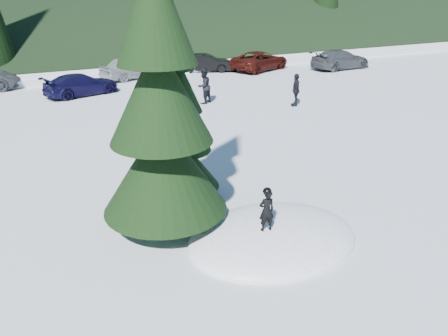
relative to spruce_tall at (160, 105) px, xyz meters
name	(u,v)px	position (x,y,z in m)	size (l,w,h in m)	color
ground	(273,239)	(2.20, -1.80, -3.32)	(200.00, 200.00, 0.00)	white
snow_mound	(273,239)	(2.20, -1.80, -3.32)	(4.48, 3.52, 0.96)	white
spruce_tall	(160,105)	(0.00, 0.00, 0.00)	(3.20, 3.20, 8.60)	black
spruce_short	(180,132)	(1.00, 1.40, -1.22)	(2.20, 2.20, 5.37)	black
child_skier	(266,211)	(1.85, -2.00, -2.31)	(0.39, 0.25, 1.06)	black
adult_0	(204,86)	(6.20, 11.67, -2.38)	(0.92, 0.72, 1.89)	black
adult_1	(296,90)	(10.36, 9.05, -2.46)	(1.01, 0.42, 1.72)	black
car_3	(81,84)	(0.55, 16.60, -2.69)	(1.76, 4.33, 1.26)	black
car_4	(132,67)	(4.57, 20.16, -2.55)	(1.82, 4.52, 1.54)	#969A9E
car_5	(206,63)	(10.17, 20.32, -2.67)	(1.37, 3.92, 1.29)	black
car_6	(260,61)	(14.08, 19.12, -2.62)	(2.33, 5.06, 1.41)	#3C0F0A
car_7	(340,59)	(19.89, 16.82, -2.60)	(2.02, 4.96, 1.44)	#434649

